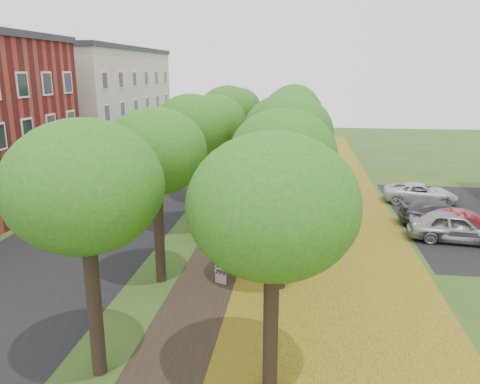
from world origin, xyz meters
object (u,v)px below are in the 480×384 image
(car_grey, at_px, (440,214))
(car_white, at_px, (420,193))
(car_red, at_px, (466,226))
(bench, at_px, (230,266))
(car_silver, at_px, (456,227))

(car_grey, xyz_separation_m, car_white, (0.00, 4.57, -0.02))
(car_red, bearing_deg, bench, 126.26)
(car_red, distance_m, car_white, 6.78)
(car_red, bearing_deg, car_white, 13.78)
(bench, bearing_deg, car_silver, -39.74)
(car_grey, bearing_deg, car_red, -165.17)
(car_red, distance_m, car_grey, 2.26)
(car_silver, bearing_deg, car_grey, 7.63)
(bench, relative_size, car_silver, 0.41)
(car_grey, bearing_deg, bench, 126.33)
(car_red, bearing_deg, car_silver, 131.46)
(bench, bearing_deg, car_red, -39.42)
(bench, height_order, car_silver, car_silver)
(car_silver, bearing_deg, car_red, -49.45)
(car_silver, relative_size, car_white, 1.00)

